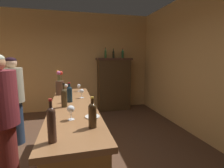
# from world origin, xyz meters

# --- Properties ---
(wall_back) EXTENTS (5.60, 0.12, 2.95)m
(wall_back) POSITION_xyz_m (0.00, 2.96, 1.48)
(wall_back) COLOR tan
(wall_back) RESTS_ON ground
(wall_right) EXTENTS (0.12, 5.93, 2.95)m
(wall_right) POSITION_xyz_m (2.80, 0.00, 1.48)
(wall_right) COLOR tan
(wall_right) RESTS_ON ground
(bar_counter) EXTENTS (0.58, 2.38, 0.99)m
(bar_counter) POSITION_xyz_m (0.28, -0.12, 0.50)
(bar_counter) COLOR #A36E32
(bar_counter) RESTS_ON ground
(display_cabinet) EXTENTS (1.06, 0.47, 1.61)m
(display_cabinet) POSITION_xyz_m (1.57, 2.64, 0.84)
(display_cabinet) COLOR #402E19
(display_cabinet) RESTS_ON ground
(wine_bottle_rose) EXTENTS (0.08, 0.08, 0.28)m
(wine_bottle_rose) POSITION_xyz_m (0.24, 0.04, 1.11)
(wine_bottle_rose) COLOR #182C38
(wine_bottle_rose) RESTS_ON bar_counter
(wine_bottle_riesling) EXTENTS (0.06, 0.06, 0.33)m
(wine_bottle_riesling) POSITION_xyz_m (0.12, -1.12, 1.13)
(wine_bottle_riesling) COLOR #452C21
(wine_bottle_riesling) RESTS_ON bar_counter
(wine_bottle_syrah) EXTENTS (0.07, 0.07, 0.31)m
(wine_bottle_syrah) POSITION_xyz_m (0.18, -0.20, 1.12)
(wine_bottle_syrah) COLOR #41331D
(wine_bottle_syrah) RESTS_ON bar_counter
(wine_bottle_merlot) EXTENTS (0.07, 0.07, 0.28)m
(wine_bottle_merlot) POSITION_xyz_m (0.44, -0.93, 1.11)
(wine_bottle_merlot) COLOR #402B16
(wine_bottle_merlot) RESTS_ON bar_counter
(wine_glass_front) EXTENTS (0.07, 0.07, 0.14)m
(wine_glass_front) POSITION_xyz_m (0.43, 0.24, 1.09)
(wine_glass_front) COLOR white
(wine_glass_front) RESTS_ON bar_counter
(wine_glass_mid) EXTENTS (0.07, 0.07, 0.14)m
(wine_glass_mid) POSITION_xyz_m (0.41, 0.79, 1.08)
(wine_glass_mid) COLOR white
(wine_glass_mid) RESTS_ON bar_counter
(wine_glass_rear) EXTENTS (0.08, 0.08, 0.15)m
(wine_glass_rear) POSITION_xyz_m (0.26, -0.68, 1.09)
(wine_glass_rear) COLOR white
(wine_glass_rear) RESTS_ON bar_counter
(wine_glass_spare) EXTENTS (0.07, 0.07, 0.15)m
(wine_glass_spare) POSITION_xyz_m (0.18, 0.74, 1.10)
(wine_glass_spare) COLOR white
(wine_glass_spare) RESTS_ON bar_counter
(flower_arrangement) EXTENTS (0.14, 0.14, 0.42)m
(flower_arrangement) POSITION_xyz_m (0.08, 0.58, 1.14)
(flower_arrangement) COLOR #523727
(flower_arrangement) RESTS_ON bar_counter
(cheese_plate) EXTENTS (0.15, 0.15, 0.01)m
(cheese_plate) POSITION_xyz_m (0.47, -0.66, 0.99)
(cheese_plate) COLOR white
(cheese_plate) RESTS_ON bar_counter
(display_bottle_left) EXTENTS (0.07, 0.07, 0.32)m
(display_bottle_left) POSITION_xyz_m (1.32, 2.64, 1.74)
(display_bottle_left) COLOR #2A4D26
(display_bottle_left) RESTS_ON display_cabinet
(display_bottle_midleft) EXTENTS (0.06, 0.06, 0.30)m
(display_bottle_midleft) POSITION_xyz_m (1.56, 2.64, 1.73)
(display_bottle_midleft) COLOR black
(display_bottle_midleft) RESTS_ON display_cabinet
(display_bottle_center) EXTENTS (0.07, 0.07, 0.29)m
(display_bottle_center) POSITION_xyz_m (1.85, 2.64, 1.74)
(display_bottle_center) COLOR #173B23
(display_bottle_center) RESTS_ON display_cabinet
(patron_near_entrance) EXTENTS (0.37, 0.37, 1.65)m
(patron_near_entrance) POSITION_xyz_m (-0.50, -0.32, 0.90)
(patron_near_entrance) COLOR maroon
(patron_near_entrance) RESTS_ON ground
(patron_in_grey) EXTENTS (0.36, 0.36, 1.62)m
(patron_in_grey) POSITION_xyz_m (-0.75, 0.98, 0.89)
(patron_in_grey) COLOR #263750
(patron_in_grey) RESTS_ON ground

